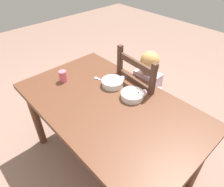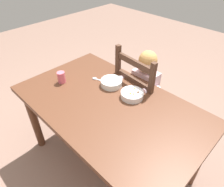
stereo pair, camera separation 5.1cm
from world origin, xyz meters
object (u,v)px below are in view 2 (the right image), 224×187
at_px(dining_table, 109,113).
at_px(bowl_of_peas, 111,82).
at_px(child_figure, 143,85).
at_px(spoon, 97,79).
at_px(dining_chair, 141,99).
at_px(bowl_of_carrots, 132,94).
at_px(drinking_cup, 61,77).

xyz_separation_m(dining_table, bowl_of_peas, (-0.14, 0.17, 0.13)).
height_order(child_figure, spoon, child_figure).
relative_size(dining_table, dining_chair, 1.44).
bearing_deg(dining_chair, spoon, -127.61).
relative_size(dining_chair, bowl_of_peas, 5.66).
relative_size(bowl_of_peas, spoon, 1.27).
relative_size(dining_table, bowl_of_carrots, 8.28).
xyz_separation_m(bowl_of_carrots, drinking_cup, (-0.54, -0.26, 0.02)).
bearing_deg(bowl_of_peas, child_figure, 69.50).
relative_size(bowl_of_peas, drinking_cup, 1.84).
bearing_deg(dining_table, bowl_of_peas, 129.81).
bearing_deg(child_figure, bowl_of_peas, -110.50).
distance_m(bowl_of_peas, drinking_cup, 0.41).
bearing_deg(bowl_of_peas, dining_table, -50.19).
bearing_deg(child_figure, drinking_cup, -128.09).
distance_m(child_figure, drinking_cup, 0.72).
xyz_separation_m(dining_table, bowl_of_carrots, (0.07, 0.17, 0.12)).
height_order(child_figure, bowl_of_carrots, child_figure).
bearing_deg(drinking_cup, child_figure, 51.91).
relative_size(child_figure, bowl_of_peas, 5.48).
height_order(dining_chair, spoon, dining_chair).
bearing_deg(spoon, bowl_of_carrots, 4.73).
bearing_deg(bowl_of_carrots, bowl_of_peas, -179.97).
relative_size(dining_chair, spoon, 7.19).
distance_m(bowl_of_carrots, spoon, 0.37).
xyz_separation_m(dining_table, drinking_cup, (-0.47, -0.09, 0.15)).
xyz_separation_m(dining_chair, bowl_of_carrots, (0.11, -0.30, 0.29)).
bearing_deg(dining_table, bowl_of_carrots, 66.59).
height_order(dining_chair, drinking_cup, dining_chair).
distance_m(dining_chair, child_figure, 0.17).
height_order(dining_table, dining_chair, dining_chair).
relative_size(child_figure, drinking_cup, 10.09).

